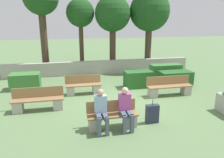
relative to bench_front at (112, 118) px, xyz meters
name	(u,v)px	position (x,y,z in m)	size (l,w,h in m)	color
ground_plane	(120,102)	(0.80, 2.11, -0.33)	(60.00, 60.00, 0.00)	#607F51
perimeter_wall	(101,67)	(0.80, 7.13, 0.10)	(11.81, 0.30, 0.85)	#ADA89E
bench_front	(112,118)	(0.00, 0.00, 0.00)	(1.64, 0.49, 0.87)	#937047
bench_left_side	(84,87)	(-0.62, 3.50, 0.00)	(1.68, 0.48, 0.87)	#937047
bench_right_side	(38,102)	(-2.51, 1.97, 0.01)	(1.94, 0.48, 0.87)	#937047
bench_back	(169,88)	(3.24, 2.46, 0.02)	(2.12, 0.48, 0.87)	#937047
person_seated_man	(101,109)	(-0.39, -0.14, 0.42)	(0.38, 0.63, 1.35)	#515B70
person_seated_woman	(126,106)	(0.40, -0.14, 0.43)	(0.38, 0.63, 1.36)	#515B70
hedge_block_near_left	(25,81)	(-3.41, 4.88, 0.07)	(1.44, 0.85, 0.80)	#3D7A38
hedge_block_near_right	(175,78)	(4.38, 4.03, 0.02)	(1.73, 0.84, 0.70)	#286028
hedge_block_mid_left	(166,71)	(4.38, 5.24, 0.09)	(1.81, 0.69, 0.84)	#3D7A38
hedge_block_mid_right	(138,79)	(2.24, 3.98, 0.09)	(1.41, 0.75, 0.84)	#286028
suitcase	(152,114)	(1.40, 0.04, -0.01)	(0.43, 0.20, 0.84)	#282D42
tree_leftmost	(41,0)	(-2.61, 8.06, 4.16)	(2.14, 2.14, 5.75)	#473828
tree_center_left	(80,14)	(-0.27, 8.37, 3.36)	(1.81, 1.81, 4.69)	#473828
tree_center_right	(113,15)	(1.74, 7.84, 3.32)	(2.29, 2.29, 4.88)	#473828
tree_rightmost	(150,12)	(4.21, 7.76, 3.50)	(2.63, 2.63, 5.21)	#473828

